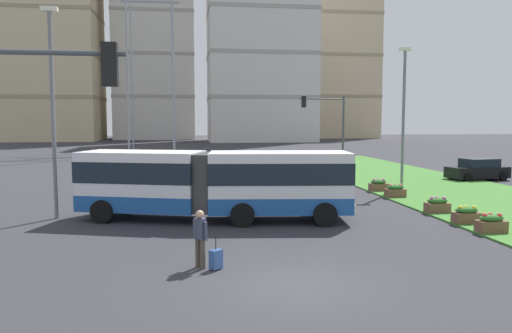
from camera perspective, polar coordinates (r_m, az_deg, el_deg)
The scene contains 19 objects.
ground_plane at distance 13.74m, azimuth 4.13°, elevation -13.28°, with size 260.00×260.00×0.00m, color #2D2D33.
grass_median at distance 28.14m, azimuth 26.88°, elevation -4.12°, with size 10.00×70.00×0.08m, color #3D752D.
articulated_bus at distance 21.92m, azimuth -4.74°, elevation -1.83°, with size 12.04×4.97×3.00m.
car_black_sedan at distance 39.84m, azimuth 23.93°, elevation -0.35°, with size 4.62×2.53×1.58m.
pedestrian_crossing at distance 14.97m, azimuth -6.39°, elevation -7.75°, with size 0.41×0.46×1.74m.
rolling_suitcase at distance 14.96m, azimuth -4.59°, elevation -10.46°, with size 0.43×0.42×0.97m.
flower_planter_1 at distance 21.38m, azimuth 25.21°, elevation -5.84°, with size 1.10×0.56×0.74m.
flower_planter_2 at distance 22.81m, azimuth 22.83°, elevation -5.07°, with size 1.10×0.56×0.74m.
flower_planter_3 at distance 24.91m, azimuth 19.94°, elevation -4.12°, with size 1.10×0.56×0.74m.
flower_planter_4 at distance 29.13m, azimuth 15.58°, elevation -2.67°, with size 1.10×0.56×0.74m.
flower_planter_5 at distance 31.41m, azimuth 13.77°, elevation -2.06°, with size 1.10×0.56×0.74m.
traffic_light_far_right at distance 36.19m, azimuth 8.36°, elevation 4.87°, with size 3.29×0.28×6.06m.
streetlight_left at distance 23.74m, azimuth -22.15°, elevation 6.58°, with size 0.70×0.28×9.23m.
streetlight_median at distance 32.74m, azimuth 16.45°, elevation 5.95°, with size 0.70×0.28×8.83m.
apartment_tower_west at distance 116.73m, azimuth -22.21°, elevation 15.52°, with size 18.66×17.33×51.55m.
apartment_tower_westcentre at distance 121.70m, azimuth -11.51°, elevation 16.18°, with size 17.83×17.07×54.97m.
apartment_tower_centre at distance 104.95m, azimuth 0.53°, elevation 14.58°, with size 21.44×14.97×42.43m.
apartment_tower_eastcentre at distance 127.95m, azimuth 9.31°, elevation 11.92°, with size 17.10×15.97×38.39m.
transmission_pylon at distance 73.52m, azimuth -11.90°, elevation 15.27°, with size 9.00×6.24×31.56m.
Camera 1 is at (-2.77, -12.73, 4.38)m, focal length 35.13 mm.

